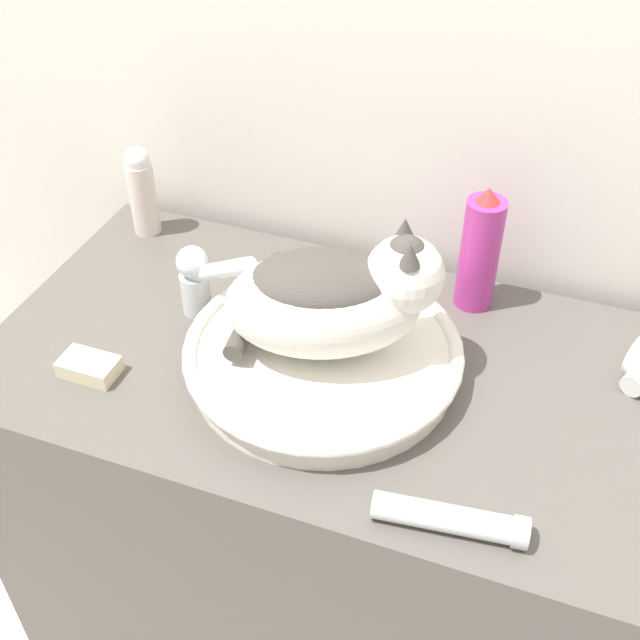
{
  "coord_description": "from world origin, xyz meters",
  "views": [
    {
      "loc": [
        0.23,
        -0.51,
        1.58
      ],
      "look_at": [
        -0.05,
        0.23,
        0.91
      ],
      "focal_mm": 45.0,
      "sensor_mm": 36.0,
      "label": 1
    }
  ],
  "objects_px": {
    "cream_tube": "(452,519)",
    "soap_bar": "(89,367)",
    "cat": "(334,295)",
    "faucet": "(201,277)",
    "spray_bottle_trigger": "(480,252)",
    "deodorant_stick": "(142,190)"
  },
  "relations": [
    {
      "from": "cream_tube",
      "to": "soap_bar",
      "type": "bearing_deg",
      "value": 171.69
    },
    {
      "from": "cat",
      "to": "soap_bar",
      "type": "distance_m",
      "value": 0.35
    },
    {
      "from": "faucet",
      "to": "cream_tube",
      "type": "relative_size",
      "value": 0.79
    },
    {
      "from": "cat",
      "to": "spray_bottle_trigger",
      "type": "distance_m",
      "value": 0.26
    },
    {
      "from": "spray_bottle_trigger",
      "to": "deodorant_stick",
      "type": "bearing_deg",
      "value": -180.0
    },
    {
      "from": "spray_bottle_trigger",
      "to": "cream_tube",
      "type": "bearing_deg",
      "value": -81.34
    },
    {
      "from": "deodorant_stick",
      "to": "cat",
      "type": "bearing_deg",
      "value": -27.27
    },
    {
      "from": "cat",
      "to": "faucet",
      "type": "relative_size",
      "value": 2.11
    },
    {
      "from": "cream_tube",
      "to": "spray_bottle_trigger",
      "type": "bearing_deg",
      "value": 98.66
    },
    {
      "from": "deodorant_stick",
      "to": "faucet",
      "type": "bearing_deg",
      "value": -41.2
    },
    {
      "from": "cat",
      "to": "deodorant_stick",
      "type": "bearing_deg",
      "value": 130.7
    },
    {
      "from": "spray_bottle_trigger",
      "to": "cream_tube",
      "type": "distance_m",
      "value": 0.43
    },
    {
      "from": "faucet",
      "to": "spray_bottle_trigger",
      "type": "height_order",
      "value": "spray_bottle_trigger"
    },
    {
      "from": "cat",
      "to": "soap_bar",
      "type": "xyz_separation_m",
      "value": [
        -0.31,
        -0.13,
        -0.12
      ]
    },
    {
      "from": "cat",
      "to": "soap_bar",
      "type": "height_order",
      "value": "cat"
    },
    {
      "from": "faucet",
      "to": "deodorant_stick",
      "type": "relative_size",
      "value": 0.89
    },
    {
      "from": "deodorant_stick",
      "to": "soap_bar",
      "type": "bearing_deg",
      "value": -73.2
    },
    {
      "from": "cat",
      "to": "faucet",
      "type": "bearing_deg",
      "value": 146.46
    },
    {
      "from": "cat",
      "to": "spray_bottle_trigger",
      "type": "xyz_separation_m",
      "value": [
        0.15,
        0.21,
        -0.04
      ]
    },
    {
      "from": "cream_tube",
      "to": "soap_bar",
      "type": "distance_m",
      "value": 0.53
    },
    {
      "from": "cat",
      "to": "deodorant_stick",
      "type": "height_order",
      "value": "cat"
    },
    {
      "from": "deodorant_stick",
      "to": "cream_tube",
      "type": "bearing_deg",
      "value": -33.57
    }
  ]
}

